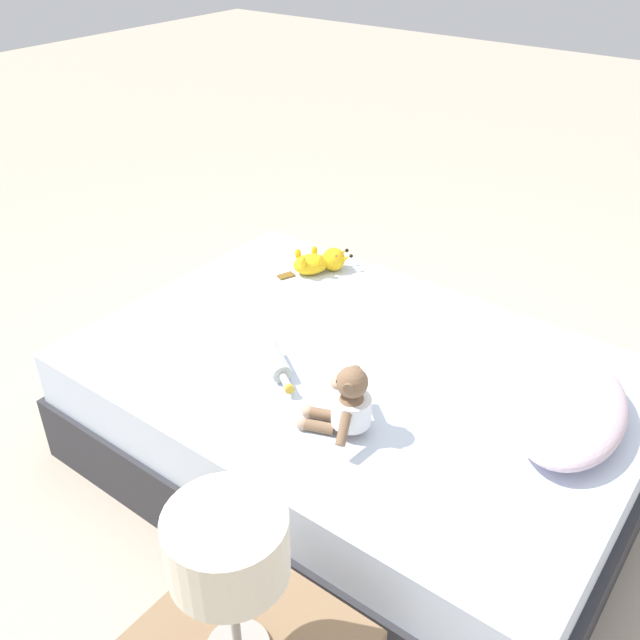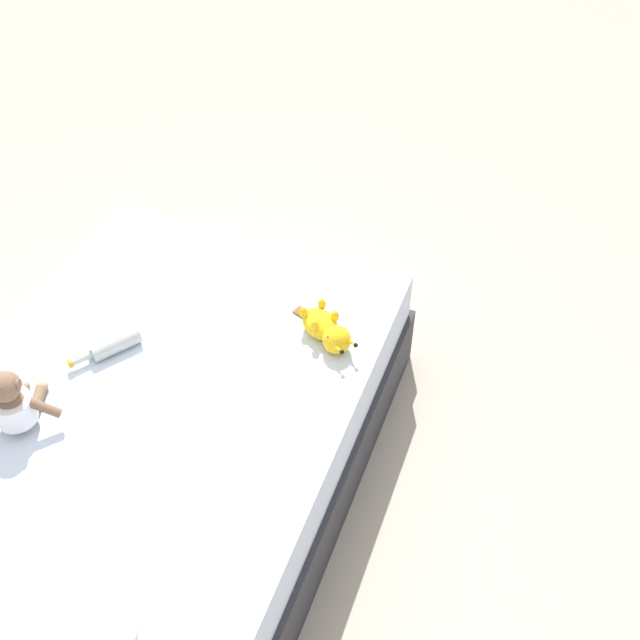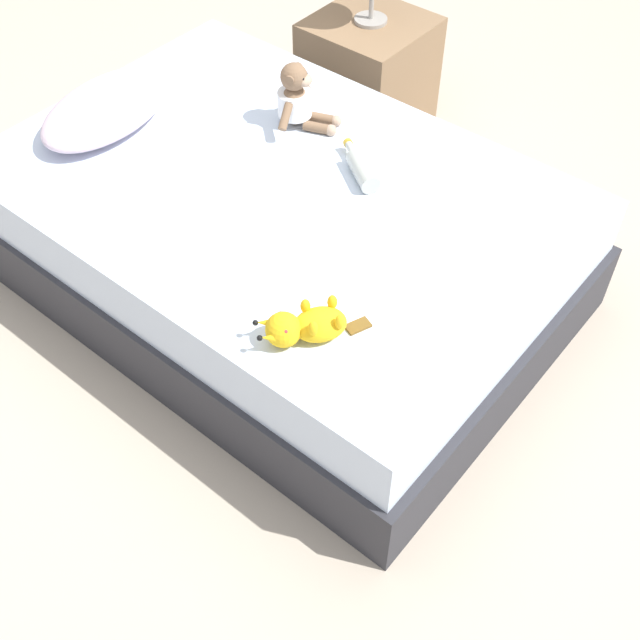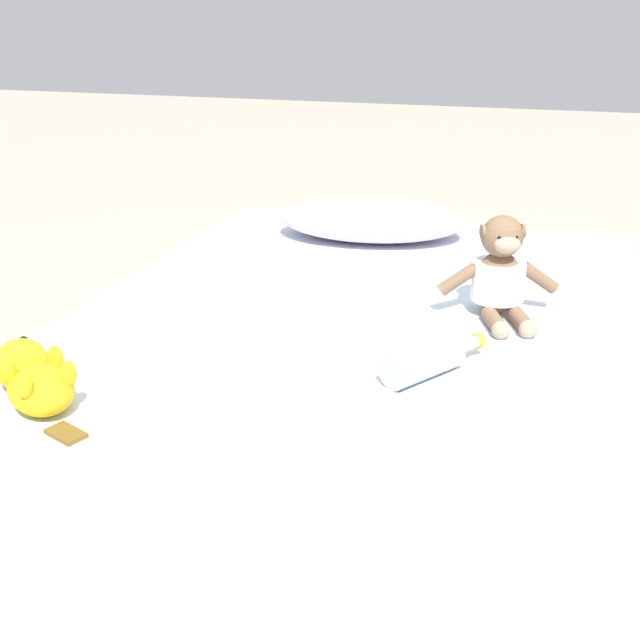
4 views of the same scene
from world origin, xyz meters
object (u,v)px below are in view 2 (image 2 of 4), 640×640
Objects in this scene: plush_monkey at (14,403)px; plush_yellow_creature at (327,330)px; bed at (148,455)px; glass_bottle at (113,345)px; pillow at (27,618)px.

plush_monkey is 0.93× the size of plush_yellow_creature.
glass_bottle is at bearing -44.51° from bed.
bed is 7.03× the size of plush_monkey.
bed is at bearing 47.79° from plush_yellow_creature.
bed is 3.20× the size of pillow.
pillow is at bearing 100.13° from bed.
pillow reaches higher than bed.
plush_monkey reaches higher than bed.
plush_monkey reaches higher than pillow.
plush_monkey is at bearing 41.56° from plush_yellow_creature.
glass_bottle reaches higher than bed.
pillow is 0.68m from plush_monkey.
pillow is 2.06× the size of plush_yellow_creature.
plush_yellow_creature is (-0.46, -0.51, 0.29)m from bed.
pillow reaches higher than glass_bottle.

